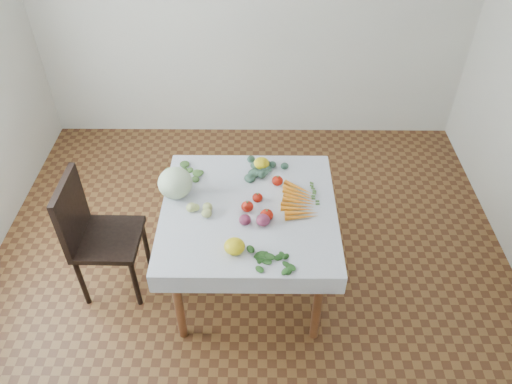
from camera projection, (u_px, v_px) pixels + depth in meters
ground at (250, 282)px, 3.71m from camera, size 4.00×4.00×0.00m
back_wall at (253, 0)px, 4.31m from camera, size 4.00×0.04×2.70m
table at (249, 220)px, 3.27m from camera, size 1.00×1.00×0.75m
tablecloth at (249, 209)px, 3.21m from camera, size 1.12×1.12×0.01m
chair at (93, 230)px, 3.35m from camera, size 0.44×0.44×0.96m
cabbage at (175, 183)px, 3.24m from camera, size 0.26×0.26×0.20m
tomato_a at (257, 198)px, 3.24m from camera, size 0.08×0.08×0.06m
tomato_b at (277, 181)px, 3.36m from camera, size 0.10×0.10×0.07m
tomato_c at (267, 215)px, 3.11m from camera, size 0.11×0.11×0.07m
tomato_d at (247, 206)px, 3.17m from camera, size 0.09×0.09×0.07m
heirloom_back at (262, 163)px, 3.50m from camera, size 0.13×0.13×0.08m
heirloom_front at (235, 246)px, 2.90m from camera, size 0.13×0.13×0.09m
onion_a at (245, 220)px, 3.08m from camera, size 0.09×0.09×0.07m
onion_b at (263, 220)px, 3.07m from camera, size 0.10×0.10×0.07m
tomatillo_cluster at (203, 212)px, 3.14m from camera, size 0.12×0.13×0.05m
carrot_bunch at (299, 202)px, 3.23m from camera, size 0.22×0.38×0.03m
kale_bunch at (264, 168)px, 3.49m from camera, size 0.31×0.26×0.04m
basil_bunch at (273, 261)px, 2.87m from camera, size 0.26×0.23×0.01m
dill_bunch at (184, 172)px, 3.47m from camera, size 0.24×0.23×0.03m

